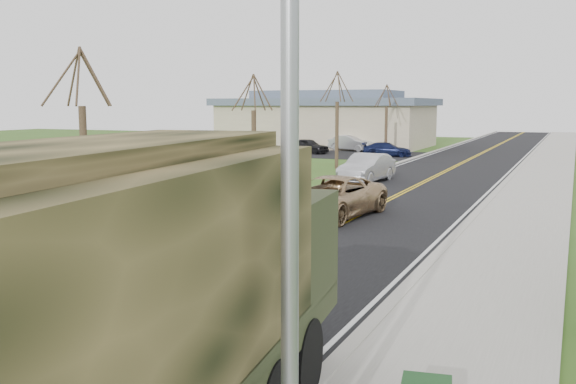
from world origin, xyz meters
The scene contains 16 objects.
road centered at (0.00, 40.00, 0.01)m, with size 8.00×120.00×0.01m, color black.
curb_right centered at (4.15, 40.00, 0.06)m, with size 0.30×120.00×0.12m, color #9E998E.
sidewalk_right centered at (5.90, 40.00, 0.05)m, with size 3.20×120.00×0.10m, color #9E998E.
curb_left centered at (-4.15, 40.00, 0.05)m, with size 0.30×120.00×0.10m, color #9E998E.
street_light centered at (4.90, -0.50, 4.43)m, with size 1.65×0.22×8.00m.
bare_tree_a centered at (-7.00, 10.00, 2.63)m, with size 1.93×2.26×6.08m.
bare_tree_b centered at (-7.00, 22.00, 2.48)m, with size 1.83×2.14×5.73m.
bare_tree_c centered at (-7.00, 34.00, 2.78)m, with size 2.04×2.39×6.42m.
bare_tree_d centered at (-7.00, 46.00, 2.55)m, with size 1.88×2.20×5.91m.
commercial_building centered at (-15.98, 55.97, 2.69)m, with size 25.50×21.50×5.65m.
military_truck centered at (3.23, -0.67, 2.22)m, with size 3.61×8.05×3.88m.
suv_champagne centered at (-0.80, 16.29, 0.77)m, with size 2.57×5.57×1.55m, color tan.
sedan_silver centered at (-2.90, 27.53, 0.78)m, with size 1.66×4.76×1.57m, color #B7B7BC.
lot_car_dark centered at (-13.89, 45.59, 0.66)m, with size 1.56×3.87×1.32m, color black.
lot_car_silver centered at (-11.33, 50.00, 0.73)m, with size 1.55×4.44×1.46m, color #BABBBF.
lot_car_navy centered at (-6.68, 45.26, 0.58)m, with size 1.63×4.01×1.16m, color #0F1538.
Camera 1 is at (7.54, -6.19, 4.24)m, focal length 40.00 mm.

